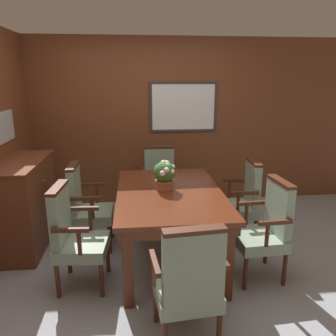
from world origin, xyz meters
TOP-DOWN VIEW (x-y plane):
  - ground_plane at (0.00, 0.00)m, footprint 14.00×14.00m
  - wall_back at (0.00, 1.89)m, footprint 7.20×0.08m
  - dining_table at (0.16, 0.13)m, footprint 1.05×1.62m
  - chair_head_near at (0.17, -1.04)m, footprint 0.52×0.48m
  - chair_right_far at (1.06, 0.50)m, footprint 0.48×0.52m
  - chair_head_far at (0.15, 1.32)m, footprint 0.51×0.46m
  - chair_right_near at (1.05, -0.25)m, footprint 0.47×0.52m
  - chair_left_near at (-0.75, -0.22)m, footprint 0.48×0.52m
  - chair_left_far at (-0.75, 0.51)m, footprint 0.45×0.50m
  - potted_plant at (0.12, 0.20)m, footprint 0.22×0.24m
  - sideboard_cabinet at (-1.43, 0.62)m, footprint 0.48×1.12m

SIDE VIEW (x-z plane):
  - ground_plane at x=0.00m, z-range 0.00..0.00m
  - sideboard_cabinet at x=-1.43m, z-range 0.00..1.00m
  - chair_head_near at x=0.17m, z-range 0.03..1.00m
  - chair_right_far at x=1.06m, z-range 0.03..1.00m
  - chair_head_far at x=0.15m, z-range 0.03..1.00m
  - chair_right_near at x=1.05m, z-range 0.03..1.00m
  - chair_left_near at x=-0.75m, z-range 0.03..1.00m
  - chair_left_far at x=-0.75m, z-range 0.03..1.00m
  - dining_table at x=0.16m, z-range 0.29..1.06m
  - potted_plant at x=0.12m, z-range 0.78..1.07m
  - wall_back at x=0.00m, z-range 0.00..2.45m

